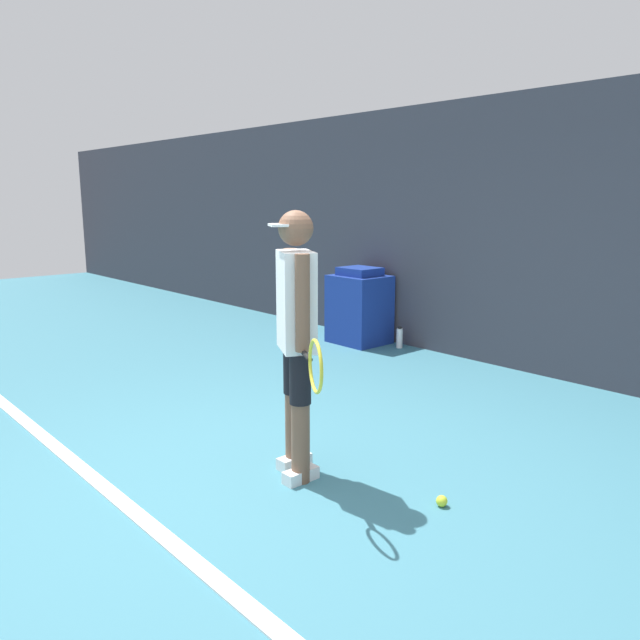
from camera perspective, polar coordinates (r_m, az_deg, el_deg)
The scene contains 7 objects.
ground_plane at distance 4.20m, azimuth -5.65°, elevation -14.32°, with size 24.00×24.00×0.00m, color teal.
back_wall at distance 6.63m, azimuth 20.68°, elevation 7.17°, with size 24.00×0.10×2.85m.
court_baseline at distance 3.84m, azimuth -15.80°, elevation -17.22°, with size 21.60×0.10×0.01m.
tennis_player at distance 3.94m, azimuth -2.14°, elevation -1.13°, with size 0.84×0.52×1.73m.
tennis_ball at distance 3.91m, azimuth 11.07°, elevation -15.93°, with size 0.07×0.07×0.07m.
covered_chair at distance 7.80m, azimuth 3.62°, elevation 1.17°, with size 0.66×0.58×0.95m.
water_bottle at distance 7.63m, azimuth 7.28°, elevation -1.64°, with size 0.07×0.07×0.26m.
Camera 1 is at (3.08, -2.21, 1.80)m, focal length 35.00 mm.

